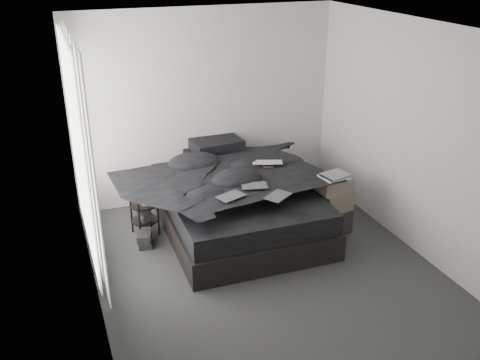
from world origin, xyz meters
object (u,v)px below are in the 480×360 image
object	(u,v)px
bed	(237,216)
box_lower	(331,220)
side_stand	(144,212)
laptop	(268,158)

from	to	relation	value
bed	box_lower	world-z (taller)	bed
bed	side_stand	size ratio (longest dim) A/B	3.92
laptop	side_stand	xyz separation A→B (m)	(-1.55, 0.20, -0.56)
side_stand	box_lower	distance (m)	2.31
side_stand	box_lower	xyz separation A→B (m)	(2.18, -0.76, -0.14)
bed	box_lower	xyz separation A→B (m)	(1.06, -0.52, -0.00)
side_stand	laptop	bearing A→B (deg)	-7.16
bed	side_stand	bearing A→B (deg)	168.87
bed	side_stand	world-z (taller)	side_stand
side_stand	bed	bearing A→B (deg)	-12.29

